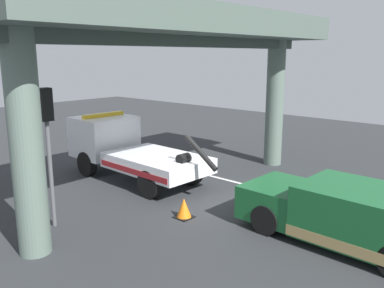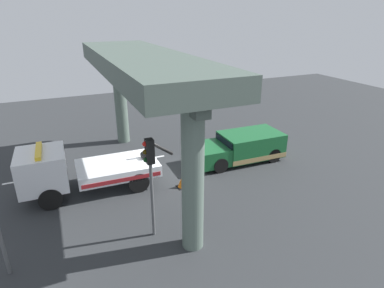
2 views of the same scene
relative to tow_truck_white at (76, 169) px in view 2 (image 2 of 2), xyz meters
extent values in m
cube|color=#2D3033|center=(-3.84, 0.02, -1.25)|extent=(60.00, 40.00, 0.10)
cube|color=silver|center=(-9.84, -2.31, -1.20)|extent=(2.60, 0.16, 0.01)
cube|color=silver|center=(-3.84, -2.31, -1.20)|extent=(2.60, 0.16, 0.01)
cube|color=silver|center=(2.16, -2.31, -1.20)|extent=(2.60, 0.16, 0.01)
cube|color=white|center=(-1.93, 0.05, -0.28)|extent=(3.90, 2.49, 0.55)
cube|color=white|center=(1.40, -0.04, 0.27)|extent=(2.10, 2.35, 1.65)
cube|color=black|center=(2.01, -0.05, 0.64)|extent=(0.11, 2.21, 0.66)
cube|color=maroon|center=(-1.90, 1.25, -0.36)|extent=(3.65, 0.11, 0.20)
cylinder|color=black|center=(-4.12, 0.10, 0.46)|extent=(1.42, 0.22, 1.07)
cylinder|color=black|center=(-3.31, 0.08, 0.12)|extent=(0.37, 0.46, 0.36)
cube|color=yellow|center=(1.40, -0.04, 1.18)|extent=(0.29, 1.93, 0.16)
cylinder|color=black|center=(1.22, 1.01, -0.70)|extent=(1.01, 0.34, 1.00)
cylinder|color=black|center=(1.17, -1.07, -0.70)|extent=(1.01, 0.34, 1.00)
cylinder|color=black|center=(-2.67, 1.11, -0.70)|extent=(1.01, 0.34, 1.00)
cylinder|color=black|center=(-2.72, -0.97, -0.70)|extent=(1.01, 0.34, 1.00)
cube|color=#195B2D|center=(-9.66, 0.03, -0.30)|extent=(3.51, 2.29, 1.35)
cube|color=#195B2D|center=(-7.07, -0.03, -0.50)|extent=(1.78, 2.15, 0.95)
cube|color=black|center=(-7.91, -0.01, 0.00)|extent=(0.11, 1.94, 0.59)
cube|color=#9E8451|center=(-9.66, 0.03, -0.79)|extent=(3.53, 2.30, 0.28)
cylinder|color=black|center=(-7.19, 0.93, -0.78)|extent=(0.85, 0.30, 0.84)
cylinder|color=black|center=(-7.24, -0.99, -0.78)|extent=(0.85, 0.30, 0.84)
cylinder|color=black|center=(-10.58, 1.02, -0.78)|extent=(0.85, 0.30, 0.84)
cylinder|color=black|center=(-10.63, -0.90, -0.78)|extent=(0.85, 0.30, 0.84)
cylinder|color=#596B60|center=(-3.47, 5.70, 1.53)|extent=(0.78, 0.78, 5.46)
cylinder|color=#596B60|center=(-3.47, -5.66, 1.53)|extent=(0.78, 0.78, 5.46)
cube|color=#4B5B52|center=(-3.47, 0.02, 4.69)|extent=(3.60, 13.36, 0.86)
cube|color=#3E4A43|center=(-3.47, 0.02, 4.07)|extent=(0.50, 12.96, 0.36)
cylinder|color=#515456|center=(-2.34, 4.53, 0.34)|extent=(0.12, 0.12, 3.08)
cube|color=black|center=(-2.34, 4.53, 2.33)|extent=(0.28, 0.32, 0.90)
sphere|color=red|center=(-2.18, 4.53, 2.63)|extent=(0.18, 0.18, 0.18)
sphere|color=#3A2D06|center=(-2.18, 4.53, 2.33)|extent=(0.18, 0.18, 0.18)
sphere|color=black|center=(-2.18, 4.53, 2.03)|extent=(0.18, 0.18, 0.18)
cone|color=orange|center=(-4.73, 1.59, -0.89)|extent=(0.47, 0.47, 0.62)
cube|color=black|center=(-4.73, 1.59, -1.19)|extent=(0.52, 0.52, 0.03)
camera|label=1|loc=(-12.62, 10.05, 3.65)|focal=37.92mm
camera|label=2|loc=(0.48, 14.59, 6.85)|focal=30.32mm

